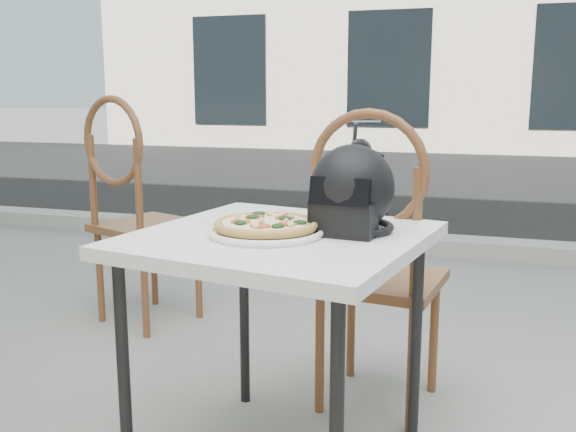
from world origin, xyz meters
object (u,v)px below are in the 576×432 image
(cafe_table_main, at_px, (280,255))
(motorcycle, at_px, (362,180))
(pizza, at_px, (266,224))
(plate, at_px, (266,232))
(helmet, at_px, (351,193))
(cafe_chair_main, at_px, (375,249))
(cafe_chair_side, at_px, (133,200))

(cafe_table_main, height_order, motorcycle, motorcycle)
(pizza, height_order, motorcycle, motorcycle)
(pizza, bearing_deg, motorcycle, 96.72)
(cafe_table_main, bearing_deg, plate, -125.32)
(pizza, distance_m, helmet, 0.26)
(pizza, relative_size, helmet, 1.38)
(pizza, bearing_deg, cafe_table_main, 54.70)
(plate, bearing_deg, cafe_chair_main, 64.33)
(plate, height_order, cafe_chair_main, cafe_chair_main)
(helmet, height_order, motorcycle, helmet)
(motorcycle, bearing_deg, helmet, -99.58)
(cafe_table_main, height_order, helmet, helmet)
(plate, distance_m, cafe_chair_side, 1.47)
(pizza, height_order, cafe_chair_main, cafe_chair_main)
(plate, bearing_deg, motorcycle, 96.72)
(cafe_chair_main, relative_size, motorcycle, 0.64)
(cafe_table_main, bearing_deg, motorcycle, 97.21)
(plate, bearing_deg, helmet, 29.48)
(cafe_chair_main, relative_size, cafe_chair_side, 0.97)
(cafe_chair_side, bearing_deg, pizza, 156.41)
(cafe_table_main, xyz_separation_m, helmet, (0.19, 0.08, 0.18))
(cafe_table_main, relative_size, cafe_chair_side, 0.80)
(cafe_chair_main, bearing_deg, motorcycle, -70.71)
(cafe_table_main, distance_m, pizza, 0.11)
(plate, bearing_deg, cafe_chair_side, 135.55)
(helmet, bearing_deg, cafe_table_main, -149.86)
(plate, xyz_separation_m, cafe_chair_side, (-1.05, 1.03, -0.12))
(pizza, relative_size, cafe_chair_main, 0.36)
(cafe_table_main, height_order, plate, plate)
(cafe_table_main, relative_size, plate, 2.65)
(cafe_chair_side, bearing_deg, cafe_table_main, 158.29)
(helmet, bearing_deg, motorcycle, 106.61)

